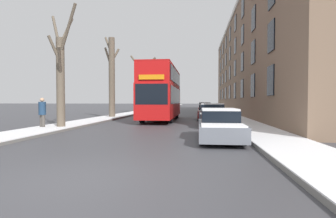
{
  "coord_description": "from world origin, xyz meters",
  "views": [
    {
      "loc": [
        2.59,
        -5.25,
        1.65
      ],
      "look_at": [
        0.61,
        12.0,
        1.12
      ],
      "focal_mm": 28.0,
      "sensor_mm": 36.0,
      "label": 1
    }
  ],
  "objects_px": {
    "parked_car_1": "(212,116)",
    "pedestrian_left_sidewalk": "(42,112)",
    "bare_tree_left_0": "(61,74)",
    "parked_car_4": "(205,108)",
    "parked_car_3": "(206,111)",
    "double_decker_bus": "(162,91)",
    "parked_car_0": "(219,125)",
    "oncoming_van": "(162,104)",
    "parked_car_2": "(208,112)",
    "bare_tree_left_2": "(140,86)",
    "bare_tree_left_1": "(112,76)"
  },
  "relations": [
    {
      "from": "parked_car_0",
      "to": "parked_car_3",
      "type": "distance_m",
      "value": 18.26
    },
    {
      "from": "bare_tree_left_2",
      "to": "parked_car_3",
      "type": "height_order",
      "value": "bare_tree_left_2"
    },
    {
      "from": "parked_car_2",
      "to": "bare_tree_left_1",
      "type": "bearing_deg",
      "value": 174.67
    },
    {
      "from": "parked_car_3",
      "to": "parked_car_2",
      "type": "bearing_deg",
      "value": -90.0
    },
    {
      "from": "bare_tree_left_0",
      "to": "bare_tree_left_2",
      "type": "distance_m",
      "value": 21.32
    },
    {
      "from": "bare_tree_left_1",
      "to": "oncoming_van",
      "type": "bearing_deg",
      "value": 76.23
    },
    {
      "from": "bare_tree_left_0",
      "to": "pedestrian_left_sidewalk",
      "type": "distance_m",
      "value": 2.46
    },
    {
      "from": "bare_tree_left_1",
      "to": "bare_tree_left_2",
      "type": "height_order",
      "value": "bare_tree_left_2"
    },
    {
      "from": "parked_car_2",
      "to": "parked_car_3",
      "type": "distance_m",
      "value": 5.91
    },
    {
      "from": "bare_tree_left_0",
      "to": "parked_car_4",
      "type": "relative_size",
      "value": 1.58
    },
    {
      "from": "bare_tree_left_2",
      "to": "parked_car_0",
      "type": "xyz_separation_m",
      "value": [
        8.91,
        -24.69,
        -3.15
      ]
    },
    {
      "from": "parked_car_2",
      "to": "parked_car_3",
      "type": "relative_size",
      "value": 1.09
    },
    {
      "from": "parked_car_1",
      "to": "pedestrian_left_sidewalk",
      "type": "xyz_separation_m",
      "value": [
        -9.84,
        -3.16,
        0.32
      ]
    },
    {
      "from": "bare_tree_left_1",
      "to": "parked_car_2",
      "type": "xyz_separation_m",
      "value": [
        9.16,
        -0.85,
        -3.45
      ]
    },
    {
      "from": "bare_tree_left_0",
      "to": "bare_tree_left_1",
      "type": "distance_m",
      "value": 9.87
    },
    {
      "from": "parked_car_3",
      "to": "oncoming_van",
      "type": "relative_size",
      "value": 0.83
    },
    {
      "from": "bare_tree_left_1",
      "to": "double_decker_bus",
      "type": "height_order",
      "value": "bare_tree_left_1"
    },
    {
      "from": "bare_tree_left_0",
      "to": "parked_car_3",
      "type": "bearing_deg",
      "value": 59.06
    },
    {
      "from": "double_decker_bus",
      "to": "parked_car_2",
      "type": "xyz_separation_m",
      "value": [
        4.0,
        1.29,
        -1.87
      ]
    },
    {
      "from": "bare_tree_left_0",
      "to": "parked_car_2",
      "type": "xyz_separation_m",
      "value": [
        8.92,
        8.98,
        -2.6
      ]
    },
    {
      "from": "double_decker_bus",
      "to": "parked_car_4",
      "type": "bearing_deg",
      "value": 73.74
    },
    {
      "from": "bare_tree_left_2",
      "to": "pedestrian_left_sidewalk",
      "type": "bearing_deg",
      "value": -92.45
    },
    {
      "from": "parked_car_4",
      "to": "oncoming_van",
      "type": "xyz_separation_m",
      "value": [
        -6.02,
        1.22,
        0.5
      ]
    },
    {
      "from": "parked_car_0",
      "to": "pedestrian_left_sidewalk",
      "type": "bearing_deg",
      "value": 163.41
    },
    {
      "from": "parked_car_1",
      "to": "double_decker_bus",
      "type": "bearing_deg",
      "value": 128.85
    },
    {
      "from": "parked_car_2",
      "to": "pedestrian_left_sidewalk",
      "type": "relative_size",
      "value": 2.45
    },
    {
      "from": "parked_car_1",
      "to": "pedestrian_left_sidewalk",
      "type": "relative_size",
      "value": 2.12
    },
    {
      "from": "bare_tree_left_1",
      "to": "parked_car_3",
      "type": "distance_m",
      "value": 11.03
    },
    {
      "from": "double_decker_bus",
      "to": "parked_car_4",
      "type": "xyz_separation_m",
      "value": [
        4.0,
        13.72,
        -1.83
      ]
    },
    {
      "from": "bare_tree_left_0",
      "to": "pedestrian_left_sidewalk",
      "type": "xyz_separation_m",
      "value": [
        -0.91,
        -0.44,
        -2.24
      ]
    },
    {
      "from": "bare_tree_left_0",
      "to": "bare_tree_left_1",
      "type": "height_order",
      "value": "bare_tree_left_1"
    },
    {
      "from": "double_decker_bus",
      "to": "oncoming_van",
      "type": "relative_size",
      "value": 2.01
    },
    {
      "from": "double_decker_bus",
      "to": "parked_car_2",
      "type": "height_order",
      "value": "double_decker_bus"
    },
    {
      "from": "parked_car_1",
      "to": "parked_car_4",
      "type": "relative_size",
      "value": 0.87
    },
    {
      "from": "double_decker_bus",
      "to": "oncoming_van",
      "type": "xyz_separation_m",
      "value": [
        -2.02,
        14.93,
        -1.33
      ]
    },
    {
      "from": "oncoming_van",
      "to": "pedestrian_left_sidewalk",
      "type": "bearing_deg",
      "value": -99.39
    },
    {
      "from": "bare_tree_left_0",
      "to": "parked_car_1",
      "type": "relative_size",
      "value": 1.81
    },
    {
      "from": "double_decker_bus",
      "to": "parked_car_4",
      "type": "distance_m",
      "value": 14.4
    },
    {
      "from": "bare_tree_left_1",
      "to": "parked_car_4",
      "type": "distance_m",
      "value": 15.14
    },
    {
      "from": "parked_car_0",
      "to": "double_decker_bus",
      "type": "bearing_deg",
      "value": 109.89
    },
    {
      "from": "parked_car_3",
      "to": "double_decker_bus",
      "type": "bearing_deg",
      "value": -119.06
    },
    {
      "from": "parked_car_4",
      "to": "parked_car_0",
      "type": "bearing_deg",
      "value": -90.0
    },
    {
      "from": "parked_car_1",
      "to": "parked_car_4",
      "type": "height_order",
      "value": "parked_car_1"
    },
    {
      "from": "parked_car_2",
      "to": "pedestrian_left_sidewalk",
      "type": "bearing_deg",
      "value": -136.24
    },
    {
      "from": "oncoming_van",
      "to": "parked_car_4",
      "type": "bearing_deg",
      "value": -11.43
    },
    {
      "from": "parked_car_0",
      "to": "pedestrian_left_sidewalk",
      "type": "distance_m",
      "value": 10.27
    },
    {
      "from": "bare_tree_left_1",
      "to": "pedestrian_left_sidewalk",
      "type": "xyz_separation_m",
      "value": [
        -0.68,
        -10.28,
        -3.08
      ]
    },
    {
      "from": "double_decker_bus",
      "to": "parked_car_1",
      "type": "relative_size",
      "value": 2.58
    },
    {
      "from": "parked_car_1",
      "to": "parked_car_0",
      "type": "bearing_deg",
      "value": -90.0
    },
    {
      "from": "bare_tree_left_0",
      "to": "parked_car_2",
      "type": "distance_m",
      "value": 12.92
    }
  ]
}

